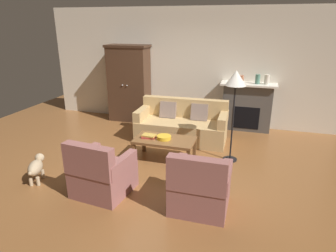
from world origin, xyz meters
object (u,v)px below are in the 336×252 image
object	(u,v)px
armoire	(129,83)
dog	(36,167)
mantel_vase_cream	(267,80)
coffee_table	(165,142)
floor_lamp	(236,84)
mantel_vase_jade	(258,79)
couch	(182,126)
book_stack	(149,136)
fireplace	(247,106)
mantel_vase_terracotta	(241,79)
fruit_bowl	(164,137)
armchair_near_left	(101,174)
armchair_near_right	(200,188)

from	to	relation	value
armoire	dog	distance (m)	3.48
dog	mantel_vase_cream	bearing A→B (deg)	44.69
coffee_table	floor_lamp	size ratio (longest dim) A/B	0.66
mantel_vase_jade	dog	distance (m)	4.88
couch	book_stack	bearing A→B (deg)	-107.94
fireplace	coffee_table	xyz separation A→B (m)	(-1.36, -2.15, -0.20)
mantel_vase_terracotta	mantel_vase_jade	size ratio (longest dim) A/B	0.82
coffee_table	fruit_bowl	size ratio (longest dim) A/B	4.16
couch	fruit_bowl	xyz separation A→B (m)	(-0.07, -1.10, 0.14)
couch	armchair_near_left	world-z (taller)	armchair_near_left
book_stack	armchair_near_right	distance (m)	1.78
fireplace	floor_lamp	xyz separation A→B (m)	(-0.19, -1.81, 0.88)
fireplace	armchair_near_left	bearing A→B (deg)	-118.71
armoire	mantel_vase_jade	xyz separation A→B (m)	(3.13, 0.06, 0.26)
fireplace	mantel_vase_jade	xyz separation A→B (m)	(0.18, -0.02, 0.66)
mantel_vase_cream	armchair_near_left	bearing A→B (deg)	-123.40
couch	floor_lamp	size ratio (longest dim) A/B	1.16
book_stack	mantel_vase_terracotta	bearing A→B (deg)	55.39
couch	mantel_vase_terracotta	distance (m)	1.78
mantel_vase_terracotta	dog	world-z (taller)	mantel_vase_terracotta
armchair_near_left	armchair_near_right	size ratio (longest dim) A/B	1.00
armchair_near_right	armchair_near_left	bearing A→B (deg)	-178.58
armchair_near_left	floor_lamp	bearing A→B (deg)	44.41
armchair_near_left	armchair_near_right	xyz separation A→B (m)	(1.47, 0.04, 0.00)
fireplace	couch	size ratio (longest dim) A/B	0.65
mantel_vase_cream	armchair_near_right	bearing A→B (deg)	-103.58
fireplace	armoire	xyz separation A→B (m)	(-2.95, -0.08, 0.40)
mantel_vase_terracotta	floor_lamp	world-z (taller)	floor_lamp
fruit_bowl	mantel_vase_terracotta	world-z (taller)	mantel_vase_terracotta
dog	book_stack	bearing A→B (deg)	42.00
couch	mantel_vase_cream	size ratio (longest dim) A/B	8.94
dog	mantel_vase_jade	bearing A→B (deg)	46.37
fireplace	fruit_bowl	bearing A→B (deg)	-122.44
fireplace	fruit_bowl	xyz separation A→B (m)	(-1.37, -2.16, -0.12)
book_stack	floor_lamp	bearing A→B (deg)	13.62
fruit_bowl	mantel_vase_jade	bearing A→B (deg)	54.06
mantel_vase_cream	floor_lamp	bearing A→B (deg)	-107.59
book_stack	armchair_near_right	world-z (taller)	armchair_near_right
couch	fireplace	bearing A→B (deg)	39.14
couch	armchair_near_right	distance (m)	2.56
book_stack	mantel_vase_jade	bearing A→B (deg)	49.39
coffee_table	fruit_bowl	bearing A→B (deg)	-152.06
fruit_bowl	book_stack	xyz separation A→B (m)	(-0.29, -0.01, -0.00)
mantel_vase_cream	armchair_near_left	xyz separation A→B (m)	(-2.30, -3.49, -0.91)
floor_lamp	dog	size ratio (longest dim) A/B	3.09
armoire	mantel_vase_jade	world-z (taller)	armoire
mantel_vase_cream	coffee_table	bearing A→B (deg)	-129.20
armchair_near_left	dog	distance (m)	1.20
armchair_near_left	mantel_vase_cream	bearing A→B (deg)	56.60
coffee_table	dog	distance (m)	2.20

